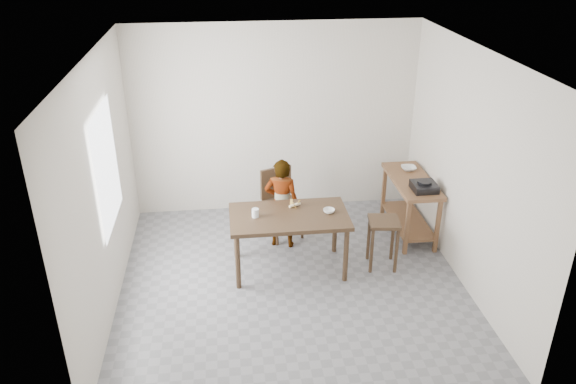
{
  "coord_description": "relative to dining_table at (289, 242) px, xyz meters",
  "views": [
    {
      "loc": [
        -0.7,
        -5.48,
        3.88
      ],
      "look_at": [
        0.0,
        0.4,
        1.0
      ],
      "focal_mm": 35.0,
      "sensor_mm": 36.0,
      "label": 1
    }
  ],
  "objects": [
    {
      "name": "wall_right",
      "position": [
        2.02,
        -0.3,
        0.98
      ],
      "size": [
        0.04,
        4.0,
        2.7
      ],
      "primitive_type": "cube",
      "color": "beige",
      "rests_on": "ground"
    },
    {
      "name": "stool",
      "position": [
        1.14,
        -0.07,
        -0.06
      ],
      "size": [
        0.4,
        0.4,
        0.64
      ],
      "primitive_type": null,
      "rotation": [
        0.0,
        0.0,
        -0.13
      ],
      "color": "#3B291A",
      "rests_on": "floor"
    },
    {
      "name": "wall_back",
      "position": [
        0.0,
        1.72,
        0.98
      ],
      "size": [
        4.0,
        0.04,
        2.7
      ],
      "primitive_type": "cube",
      "color": "beige",
      "rests_on": "ground"
    },
    {
      "name": "prep_counter",
      "position": [
        1.72,
        0.7,
        0.03
      ],
      "size": [
        0.5,
        1.2,
        0.8
      ],
      "primitive_type": null,
      "color": "brown",
      "rests_on": "floor"
    },
    {
      "name": "dining_chair",
      "position": [
        0.02,
        0.82,
        0.09
      ],
      "size": [
        0.58,
        0.58,
        0.92
      ],
      "primitive_type": null,
      "rotation": [
        0.0,
        0.0,
        0.38
      ],
      "color": "#3B291A",
      "rests_on": "floor"
    },
    {
      "name": "wall_front",
      "position": [
        0.0,
        -2.32,
        0.98
      ],
      "size": [
        4.0,
        0.04,
        2.7
      ],
      "primitive_type": "cube",
      "color": "beige",
      "rests_on": "ground"
    },
    {
      "name": "small_bowl",
      "position": [
        0.48,
        0.0,
        0.4
      ],
      "size": [
        0.15,
        0.15,
        0.04
      ],
      "primitive_type": "imported",
      "rotation": [
        0.0,
        0.0,
        0.08
      ],
      "color": "silver",
      "rests_on": "dining_table"
    },
    {
      "name": "ceiling",
      "position": [
        0.0,
        -0.3,
        2.35
      ],
      "size": [
        4.0,
        4.0,
        0.04
      ],
      "primitive_type": "cube",
      "color": "white",
      "rests_on": "wall_back"
    },
    {
      "name": "child",
      "position": [
        -0.03,
        0.57,
        0.23
      ],
      "size": [
        0.51,
        0.4,
        1.22
      ],
      "primitive_type": "imported",
      "rotation": [
        0.0,
        0.0,
        2.87
      ],
      "color": "silver",
      "rests_on": "floor"
    },
    {
      "name": "window_pane",
      "position": [
        -1.97,
        -0.1,
        1.12
      ],
      "size": [
        0.02,
        1.1,
        1.3
      ],
      "primitive_type": "cube",
      "color": "white",
      "rests_on": "wall_left"
    },
    {
      "name": "serving_bowl",
      "position": [
        1.76,
        1.0,
        0.45
      ],
      "size": [
        0.22,
        0.22,
        0.05
      ],
      "primitive_type": "imported",
      "rotation": [
        0.0,
        0.0,
        -0.08
      ],
      "color": "silver",
      "rests_on": "prep_counter"
    },
    {
      "name": "glass_tumbler",
      "position": [
        -0.4,
        -0.0,
        0.43
      ],
      "size": [
        0.1,
        0.1,
        0.1
      ],
      "primitive_type": "cylinder",
      "rotation": [
        0.0,
        0.0,
        -0.31
      ],
      "color": "white",
      "rests_on": "dining_table"
    },
    {
      "name": "floor",
      "position": [
        0.0,
        -0.3,
        -0.4
      ],
      "size": [
        4.0,
        4.0,
        0.04
      ],
      "primitive_type": "cube",
      "color": "slate",
      "rests_on": "ground"
    },
    {
      "name": "gas_burner",
      "position": [
        1.76,
        0.36,
        0.48
      ],
      "size": [
        0.3,
        0.3,
        0.1
      ],
      "primitive_type": "cube",
      "rotation": [
        0.0,
        0.0,
        0.01
      ],
      "color": "black",
      "rests_on": "prep_counter"
    },
    {
      "name": "wall_left",
      "position": [
        -2.02,
        -0.3,
        0.98
      ],
      "size": [
        0.04,
        4.0,
        2.7
      ],
      "primitive_type": "cube",
      "color": "beige",
      "rests_on": "ground"
    },
    {
      "name": "dining_table",
      "position": [
        0.0,
        0.0,
        0.0
      ],
      "size": [
        1.4,
        0.8,
        0.75
      ],
      "primitive_type": null,
      "color": "#3B291A",
      "rests_on": "floor"
    },
    {
      "name": "banana",
      "position": [
        0.09,
        0.19,
        0.4
      ],
      "size": [
        0.2,
        0.17,
        0.06
      ],
      "primitive_type": null,
      "rotation": [
        0.0,
        0.0,
        0.38
      ],
      "color": "#F0D34F",
      "rests_on": "dining_table"
    }
  ]
}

